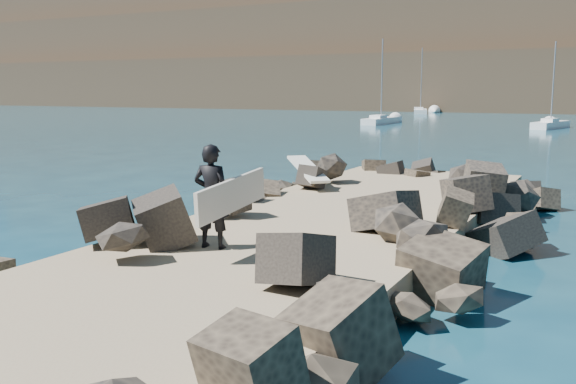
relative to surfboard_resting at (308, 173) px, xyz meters
The scene contains 9 objects.
ground 5.87m from the surfboard_resting, 64.21° to the right, with size 800.00×800.00×0.00m, color #0F384C.
jetty 7.67m from the surfboard_resting, 70.76° to the right, with size 6.00×26.00×0.60m, color #8C7759.
riprap_left 6.74m from the surfboard_resting, 93.28° to the right, with size 2.60×22.00×1.00m, color black.
riprap_right 8.64m from the surfboard_resting, 51.08° to the right, with size 2.60×22.00×1.00m, color black.
surfboard_resting is the anchor object (origin of this frame).
surfer_with_board 8.00m from the surfboard_resting, 77.07° to the right, with size 0.92×2.44×1.97m.
sailboat_a 49.23m from the surfboard_resting, 106.49° to the left, with size 1.80×7.48×8.95m.
sailboat_e 81.05m from the surfboard_resting, 103.29° to the left, with size 4.08×8.57×9.97m.
sailboat_b 46.96m from the surfboard_resting, 86.66° to the left, with size 2.95×6.85×8.11m.
Camera 1 is at (5.88, -12.43, 3.55)m, focal length 40.00 mm.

